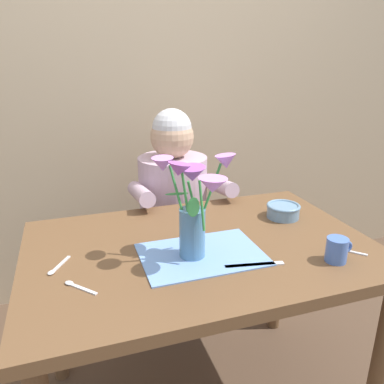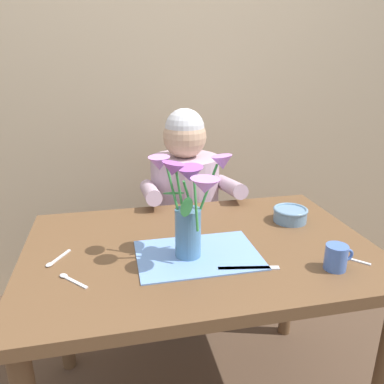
{
  "view_description": "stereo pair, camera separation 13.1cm",
  "coord_description": "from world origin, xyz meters",
  "px_view_note": "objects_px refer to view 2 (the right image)",
  "views": [
    {
      "loc": [
        -0.41,
        -1.12,
        1.35
      ],
      "look_at": [
        -0.02,
        0.05,
        0.92
      ],
      "focal_mm": 35.49,
      "sensor_mm": 36.0,
      "label": 1
    },
    {
      "loc": [
        -0.28,
        -1.15,
        1.35
      ],
      "look_at": [
        -0.02,
        0.05,
        0.92
      ],
      "focal_mm": 35.49,
      "sensor_mm": 36.0,
      "label": 2
    }
  ],
  "objects_px": {
    "ceramic_bowl": "(290,214)",
    "dinner_knife": "(249,268)",
    "seated_person": "(185,220)",
    "flower_vase": "(189,202)",
    "ceramic_mug": "(336,257)"
  },
  "relations": [
    {
      "from": "ceramic_bowl",
      "to": "ceramic_mug",
      "type": "relative_size",
      "value": 1.46
    },
    {
      "from": "seated_person",
      "to": "dinner_knife",
      "type": "bearing_deg",
      "value": -88.85
    },
    {
      "from": "ceramic_bowl",
      "to": "dinner_knife",
      "type": "relative_size",
      "value": 0.72
    },
    {
      "from": "ceramic_bowl",
      "to": "flower_vase",
      "type": "bearing_deg",
      "value": -156.38
    },
    {
      "from": "flower_vase",
      "to": "ceramic_mug",
      "type": "xyz_separation_m",
      "value": [
        0.43,
        -0.17,
        -0.15
      ]
    },
    {
      "from": "flower_vase",
      "to": "dinner_knife",
      "type": "relative_size",
      "value": 1.8
    },
    {
      "from": "dinner_knife",
      "to": "ceramic_bowl",
      "type": "bearing_deg",
      "value": 57.34
    },
    {
      "from": "ceramic_bowl",
      "to": "dinner_knife",
      "type": "xyz_separation_m",
      "value": [
        -0.29,
        -0.31,
        -0.03
      ]
    },
    {
      "from": "flower_vase",
      "to": "ceramic_bowl",
      "type": "bearing_deg",
      "value": 23.62
    },
    {
      "from": "ceramic_bowl",
      "to": "dinner_knife",
      "type": "distance_m",
      "value": 0.43
    },
    {
      "from": "seated_person",
      "to": "dinner_knife",
      "type": "distance_m",
      "value": 0.83
    },
    {
      "from": "seated_person",
      "to": "dinner_knife",
      "type": "height_order",
      "value": "seated_person"
    },
    {
      "from": "seated_person",
      "to": "ceramic_bowl",
      "type": "xyz_separation_m",
      "value": [
        0.33,
        -0.49,
        0.21
      ]
    },
    {
      "from": "dinner_knife",
      "to": "ceramic_mug",
      "type": "height_order",
      "value": "ceramic_mug"
    },
    {
      "from": "seated_person",
      "to": "ceramic_mug",
      "type": "relative_size",
      "value": 12.2
    }
  ]
}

